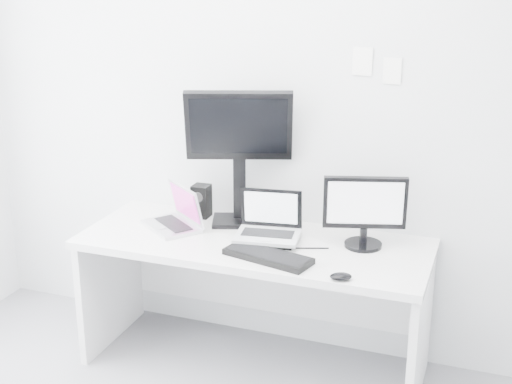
% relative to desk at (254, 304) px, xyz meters
% --- Properties ---
extents(back_wall, '(3.60, 0.00, 3.60)m').
position_rel_desk_xyz_m(back_wall, '(0.00, 0.35, 0.99)').
color(back_wall, silver).
rests_on(back_wall, ground).
extents(desk, '(1.80, 0.70, 0.73)m').
position_rel_desk_xyz_m(desk, '(0.00, 0.00, 0.00)').
color(desk, silver).
rests_on(desk, ground).
extents(macbook, '(0.40, 0.38, 0.24)m').
position_rel_desk_xyz_m(macbook, '(-0.48, 0.02, 0.48)').
color(macbook, '#BCBCC1').
rests_on(macbook, desk).
extents(speaker, '(0.12, 0.12, 0.18)m').
position_rel_desk_xyz_m(speaker, '(-0.40, 0.23, 0.46)').
color(speaker, black).
rests_on(speaker, desk).
extents(dell_laptop, '(0.35, 0.29, 0.27)m').
position_rel_desk_xyz_m(dell_laptop, '(0.08, -0.00, 0.50)').
color(dell_laptop, silver).
rests_on(dell_laptop, desk).
extents(rear_monitor, '(0.59, 0.37, 0.76)m').
position_rel_desk_xyz_m(rear_monitor, '(-0.16, 0.21, 0.74)').
color(rear_monitor, black).
rests_on(rear_monitor, desk).
extents(samsung_monitor, '(0.45, 0.30, 0.38)m').
position_rel_desk_xyz_m(samsung_monitor, '(0.54, 0.11, 0.55)').
color(samsung_monitor, black).
rests_on(samsung_monitor, desk).
extents(keyboard, '(0.46, 0.26, 0.03)m').
position_rel_desk_xyz_m(keyboard, '(0.15, -0.20, 0.38)').
color(keyboard, black).
rests_on(keyboard, desk).
extents(mouse, '(0.12, 0.10, 0.03)m').
position_rel_desk_xyz_m(mouse, '(0.53, -0.31, 0.38)').
color(mouse, black).
rests_on(mouse, desk).
extents(wall_note_0, '(0.10, 0.00, 0.14)m').
position_rel_desk_xyz_m(wall_note_0, '(0.45, 0.34, 1.26)').
color(wall_note_0, white).
rests_on(wall_note_0, back_wall).
extents(wall_note_1, '(0.09, 0.00, 0.13)m').
position_rel_desk_xyz_m(wall_note_1, '(0.60, 0.34, 1.22)').
color(wall_note_1, white).
rests_on(wall_note_1, back_wall).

